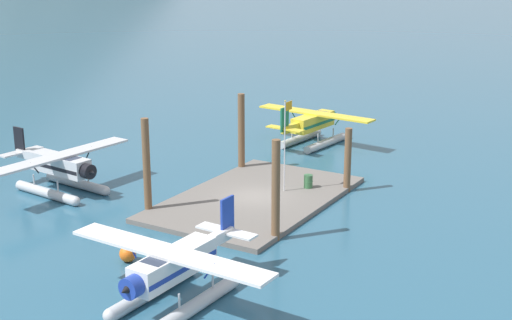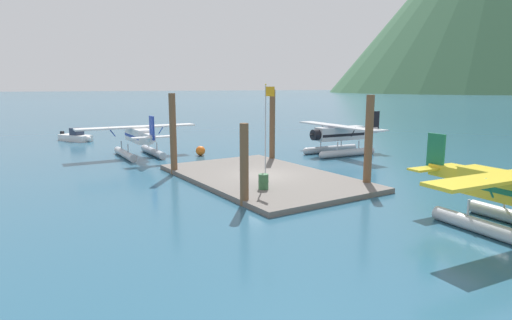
# 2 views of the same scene
# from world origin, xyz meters

# --- Properties ---
(ground_plane) EXTENTS (1200.00, 1200.00, 0.00)m
(ground_plane) POSITION_xyz_m (0.00, 0.00, 0.00)
(ground_plane) COLOR #285670
(dock_platform) EXTENTS (14.57, 8.92, 0.30)m
(dock_platform) POSITION_xyz_m (0.00, 0.00, 0.15)
(dock_platform) COLOR #66605B
(dock_platform) RESTS_ON ground
(piling_near_left) EXTENTS (0.47, 0.47, 5.69)m
(piling_near_left) POSITION_xyz_m (-4.98, -4.26, 2.85)
(piling_near_left) COLOR brown
(piling_near_left) RESTS_ON ground
(piling_near_right) EXTENTS (0.46, 0.46, 4.31)m
(piling_near_right) POSITION_xyz_m (4.72, -4.27, 2.15)
(piling_near_right) COLOR brown
(piling_near_right) RESTS_ON ground
(piling_far_left) EXTENTS (0.46, 0.46, 5.90)m
(piling_far_left) POSITION_xyz_m (-5.22, 4.43, 2.95)
(piling_far_left) COLOR brown
(piling_far_left) RESTS_ON ground
(piling_far_right) EXTENTS (0.49, 0.49, 5.66)m
(piling_far_right) POSITION_xyz_m (5.27, 4.27, 2.83)
(piling_far_right) COLOR brown
(piling_far_right) RESTS_ON ground
(flagpole) EXTENTS (0.95, 0.10, 6.01)m
(flagpole) POSITION_xyz_m (2.05, -1.07, 4.04)
(flagpole) COLOR silver
(flagpole) RESTS_ON dock_platform
(fuel_drum) EXTENTS (0.62, 0.62, 0.88)m
(fuel_drum) POSITION_xyz_m (3.30, -2.13, 0.74)
(fuel_drum) COLOR #33663D
(fuel_drum) RESTS_ON dock_platform
(mooring_buoy) EXTENTS (0.86, 0.86, 0.86)m
(mooring_buoy) POSITION_xyz_m (-11.36, 0.82, 0.43)
(mooring_buoy) COLOR orange
(mooring_buoy) RESTS_ON ground
(seaplane_white_port_aft) EXTENTS (7.98, 10.45, 3.84)m
(seaplane_white_port_aft) POSITION_xyz_m (-13.86, -4.01, 1.58)
(seaplane_white_port_aft) COLOR #B7BABF
(seaplane_white_port_aft) RESTS_ON ground
(seaplane_silver_bow_left) EXTENTS (10.49, 7.96, 3.84)m
(seaplane_silver_bow_left) POSITION_xyz_m (-5.06, 11.80, 1.58)
(seaplane_silver_bow_left) COLOR #B7BABF
(seaplane_silver_bow_left) RESTS_ON ground
(boat_white_open_sw) EXTENTS (4.44, 3.30, 1.50)m
(boat_white_open_sw) POSITION_xyz_m (-28.50, -6.70, 0.49)
(boat_white_open_sw) COLOR silver
(boat_white_open_sw) RESTS_ON ground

